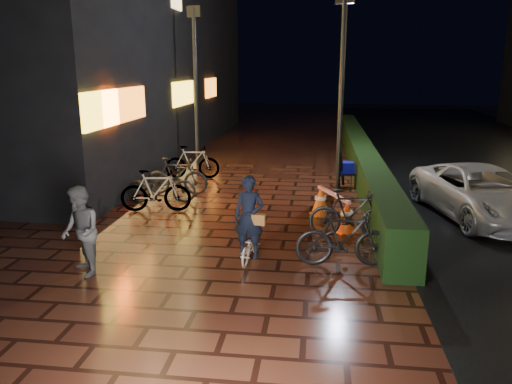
# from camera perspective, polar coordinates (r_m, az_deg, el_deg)

# --- Properties ---
(ground) EXTENTS (80.00, 80.00, 0.00)m
(ground) POSITION_cam_1_polar(r_m,az_deg,el_deg) (10.86, -2.70, -5.31)
(ground) COLOR #381911
(ground) RESTS_ON ground
(hedge) EXTENTS (0.70, 20.00, 1.00)m
(hedge) POSITION_cam_1_polar(r_m,az_deg,el_deg) (18.41, 11.84, 4.14)
(hedge) COLOR black
(hedge) RESTS_ON ground
(bystander_person) EXTENTS (0.98, 1.00, 1.62)m
(bystander_person) POSITION_cam_1_polar(r_m,az_deg,el_deg) (9.29, -19.42, -4.28)
(bystander_person) COLOR #525254
(bystander_person) RESTS_ON ground
(van) EXTENTS (2.99, 4.84, 1.25)m
(van) POSITION_cam_1_polar(r_m,az_deg,el_deg) (13.30, 24.39, -0.09)
(van) COLOR #BABABF
(van) RESTS_ON ground
(storefront_block) EXTENTS (12.09, 22.00, 9.00)m
(storefront_block) POSITION_cam_1_polar(r_m,az_deg,el_deg) (24.37, -21.18, 15.36)
(storefront_block) COLOR black
(storefront_block) RESTS_ON ground
(lamp_post_hedge) EXTENTS (0.54, 0.25, 5.66)m
(lamp_post_hedge) POSITION_cam_1_polar(r_m,az_deg,el_deg) (14.78, 9.76, 12.03)
(lamp_post_hedge) COLOR black
(lamp_post_hedge) RESTS_ON ground
(lamp_post_sf) EXTENTS (0.54, 0.24, 5.65)m
(lamp_post_sf) POSITION_cam_1_polar(r_m,az_deg,el_deg) (18.48, -6.90, 12.53)
(lamp_post_sf) COLOR black
(lamp_post_sf) RESTS_ON ground
(cyclist) EXTENTS (0.63, 1.21, 1.68)m
(cyclist) POSITION_cam_1_polar(r_m,az_deg,el_deg) (9.42, -0.74, -4.36)
(cyclist) COLOR silver
(cyclist) RESTS_ON ground
(traffic_barrier) EXTENTS (1.12, 1.80, 0.75)m
(traffic_barrier) POSITION_cam_1_polar(r_m,az_deg,el_deg) (11.91, 8.78, -1.82)
(traffic_barrier) COLOR #F8470D
(traffic_barrier) RESTS_ON ground
(cart_assembly) EXTENTS (0.70, 0.74, 1.15)m
(cart_assembly) POSITION_cam_1_polar(r_m,az_deg,el_deg) (15.38, 10.19, 2.60)
(cart_assembly) COLOR black
(cart_assembly) RESTS_ON ground
(parked_bikes_storefront) EXTENTS (2.04, 4.63, 1.08)m
(parked_bikes_storefront) POSITION_cam_1_polar(r_m,az_deg,el_deg) (14.42, -9.54, 1.60)
(parked_bikes_storefront) COLOR black
(parked_bikes_storefront) RESTS_ON ground
(parked_bikes_hedge) EXTENTS (2.03, 2.21, 1.08)m
(parked_bikes_hedge) POSITION_cam_1_polar(r_m,az_deg,el_deg) (10.15, 10.44, -3.74)
(parked_bikes_hedge) COLOR black
(parked_bikes_hedge) RESTS_ON ground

